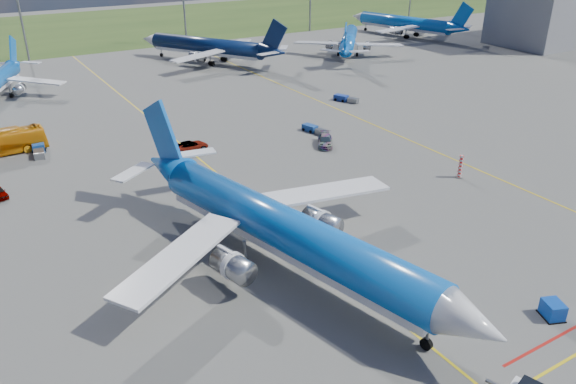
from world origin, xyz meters
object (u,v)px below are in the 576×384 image
bg_jet_n (208,62)px  baggage_tug_c (39,149)px  main_airliner (287,269)px  baggage_tug_e (345,99)px  service_car_c (325,141)px  bg_jet_ne (348,54)px  uld_container (553,310)px  bg_jet_ene (403,36)px  baggage_tug_w (314,129)px  service_car_b (190,146)px  warning_post (460,167)px

bg_jet_n → baggage_tug_c: 60.46m
main_airliner → baggage_tug_e: bearing=35.1°
bg_jet_n → service_car_c: (-7.89, -59.79, 0.74)m
bg_jet_ne → baggage_tug_c: (-78.33, -31.84, 0.58)m
bg_jet_ne → uld_container: size_ratio=21.02×
bg_jet_n → main_airliner: 90.01m
bg_jet_ene → baggage_tug_w: 88.96m
bg_jet_ne → service_car_c: size_ratio=7.31×
service_car_b → baggage_tug_c: (-18.62, 10.45, -0.15)m
baggage_tug_w → service_car_b: bearing=157.6°
main_airliner → baggage_tug_w: size_ratio=9.83×
bg_jet_n → service_car_b: (-25.66, -51.62, 0.73)m
uld_container → baggage_tug_c: size_ratio=0.31×
bg_jet_ene → baggage_tug_c: bg_jet_ene is taller
uld_container → service_car_b: bearing=124.5°
main_airliner → baggage_tug_w: (23.60, 30.90, 0.47)m
bg_jet_n → service_car_b: 57.65m
uld_container → baggage_tug_c: uld_container is taller
main_airliner → baggage_tug_c: bearing=95.6°
main_airliner → baggage_tug_e: (37.92, 42.07, 0.50)m
bg_jet_ene → baggage_tug_c: 115.51m
service_car_c → baggage_tug_e: size_ratio=1.07×
bg_jet_ne → bg_jet_ene: bg_jet_ene is taller
bg_jet_ene → main_airliner: bearing=29.0°
baggage_tug_c → bg_jet_n: bearing=51.0°
main_airliner → baggage_tug_w: main_airliner is taller
bg_jet_n → baggage_tug_e: size_ratio=8.62×
main_airliner → uld_container: size_ratio=25.62×
service_car_b → service_car_c: size_ratio=1.03×
uld_container → baggage_tug_e: bearing=91.1°
baggage_tug_c → baggage_tug_e: size_ratio=1.19×
main_airliner → service_car_c: 33.30m
bg_jet_n → warning_post: bearing=59.0°
uld_container → baggage_tug_e: 63.69m
bg_jet_ne → baggage_tug_e: bearing=92.3°
warning_post → main_airliner: 30.69m
baggage_tug_w → warning_post: bearing=-90.6°
bg_jet_n → baggage_tug_e: bg_jet_n is taller
uld_container → baggage_tug_w: uld_container is taller
warning_post → main_airliner: (-29.89, -6.79, -1.50)m
baggage_tug_w → baggage_tug_c: bearing=146.1°
warning_post → service_car_b: bearing=134.3°
service_car_b → baggage_tug_e: service_car_b is taller
service_car_b → uld_container: bearing=-169.6°
uld_container → service_car_c: (6.75, 42.53, 0.03)m
baggage_tug_w → bg_jet_n: bearing=68.4°
bg_jet_ne → uld_container: 104.98m
bg_jet_ne → main_airliner: size_ratio=0.82×
warning_post → uld_container: 28.37m
service_car_c → service_car_b: bearing=-170.8°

